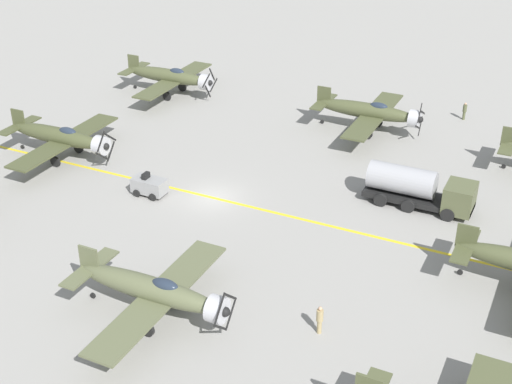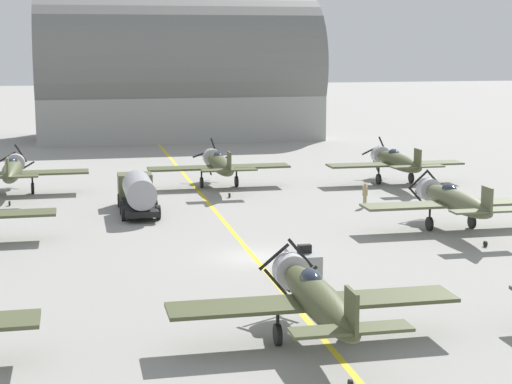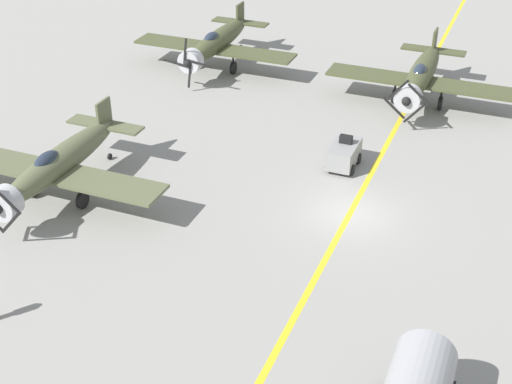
% 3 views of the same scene
% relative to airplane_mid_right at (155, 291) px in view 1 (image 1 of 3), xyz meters
% --- Properties ---
extents(ground_plane, '(400.00, 400.00, 0.00)m').
position_rel_airplane_mid_right_xyz_m(ground_plane, '(-14.18, -4.14, -2.01)').
color(ground_plane, gray).
extents(taxiway_stripe, '(0.30, 160.00, 0.01)m').
position_rel_airplane_mid_right_xyz_m(taxiway_stripe, '(-14.18, -4.14, -2.01)').
color(taxiway_stripe, yellow).
rests_on(taxiway_stripe, ground).
extents(airplane_mid_right, '(12.00, 9.98, 3.65)m').
position_rel_airplane_mid_right_xyz_m(airplane_mid_right, '(0.00, 0.00, 0.00)').
color(airplane_mid_right, '#5B6041').
rests_on(airplane_mid_right, ground).
extents(airplane_mid_left, '(12.00, 9.98, 3.65)m').
position_rel_airplane_mid_right_xyz_m(airplane_mid_left, '(-31.31, 2.65, 0.00)').
color(airplane_mid_left, '#494E2F').
rests_on(airplane_mid_left, ground).
extents(airplane_near_left, '(12.00, 9.98, 3.65)m').
position_rel_airplane_mid_right_xyz_m(airplane_near_left, '(-31.56, -18.55, 0.00)').
color(airplane_near_left, '#4B5031').
rests_on(airplane_near_left, ground).
extents(airplane_near_center, '(12.00, 9.98, 3.65)m').
position_rel_airplane_mid_right_xyz_m(airplane_near_center, '(-14.70, -18.74, 0.00)').
color(airplane_near_center, '#464B2C').
rests_on(airplane_near_center, ground).
extents(fuel_tanker, '(2.68, 8.00, 2.98)m').
position_rel_airplane_mid_right_xyz_m(fuel_tanker, '(-19.71, 10.20, -0.50)').
color(fuel_tanker, black).
rests_on(fuel_tanker, ground).
extents(tow_tractor, '(1.57, 2.60, 1.79)m').
position_rel_airplane_mid_right_xyz_m(tow_tractor, '(-12.51, -8.71, -1.22)').
color(tow_tractor, gray).
rests_on(tow_tractor, ground).
extents(ground_crew_walking, '(0.37, 0.37, 1.70)m').
position_rel_airplane_mid_right_xyz_m(ground_crew_walking, '(-38.12, 9.82, -1.09)').
color(ground_crew_walking, '#515638').
rests_on(ground_crew_walking, ground).
extents(ground_crew_inspecting, '(0.39, 0.39, 1.81)m').
position_rel_airplane_mid_right_xyz_m(ground_crew_inspecting, '(-2.96, 8.92, -1.03)').
color(ground_crew_inspecting, tan).
rests_on(ground_crew_inspecting, ground).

